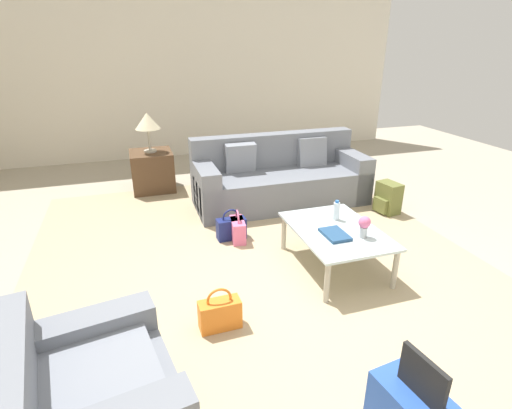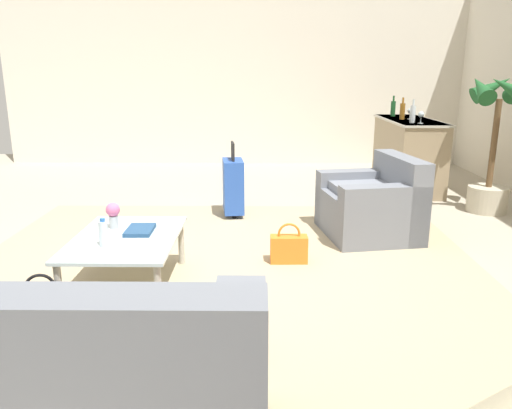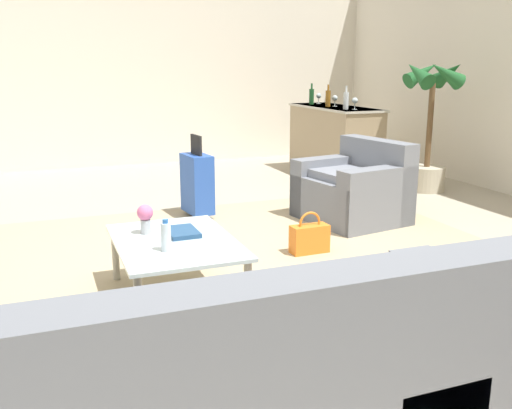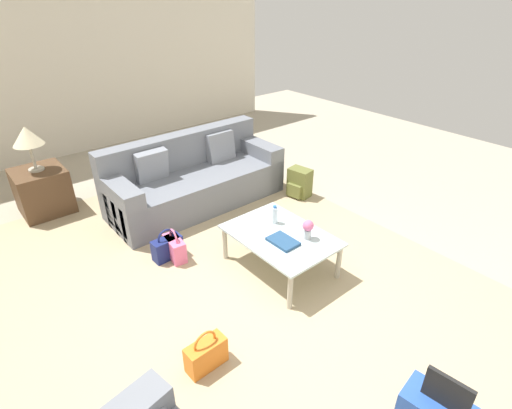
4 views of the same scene
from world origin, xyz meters
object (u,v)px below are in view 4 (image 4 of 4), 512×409
couch (193,180)px  backpack_olive (299,183)px  flower_vase (308,228)px  handbag_navy (167,248)px  side_table (43,191)px  handbag_orange (206,354)px  coffee_table_book (283,241)px  water_bottle (275,215)px  table_lamp (27,137)px  handbag_black (271,221)px  coffee_table (280,238)px  handbag_pink (175,248)px

couch → backpack_olive: 1.44m
flower_vase → backpack_olive: (1.22, -1.14, -0.34)m
couch → handbag_navy: 1.29m
side_table → handbag_orange: size_ratio=1.65×
couch → handbag_navy: (-0.90, 0.90, -0.18)m
couch → handbag_orange: bearing=149.7°
handbag_navy → coffee_table_book: bearing=-144.6°
water_bottle → table_lamp: table_lamp is taller
table_lamp → handbag_navy: bearing=-159.9°
side_table → handbag_orange: side_table is taller
water_bottle → handbag_orange: water_bottle is taller
flower_vase → handbag_black: 0.94m
couch → coffee_table: 1.80m
handbag_orange → handbag_pink: bearing=-20.7°
handbag_pink → table_lamp: bearing=21.2°
flower_vase → handbag_orange: flower_vase is taller
handbag_navy → backpack_olive: backpack_olive is taller
coffee_table_book → backpack_olive: 1.78m
table_lamp → water_bottle: bearing=-148.4°
handbag_navy → handbag_orange: bearing=162.1°
couch → handbag_pink: couch is taller
coffee_table → handbag_navy: coffee_table is taller
handbag_pink → handbag_navy: bearing=48.2°
handbag_pink → handbag_navy: 0.08m
coffee_table_book → handbag_black: (0.71, -0.49, -0.30)m
handbag_pink → side_table: bearing=21.2°
handbag_black → handbag_navy: bearing=76.0°
coffee_table_book → handbag_navy: (1.01, 0.72, -0.30)m
couch → handbag_pink: size_ratio=6.38×
water_bottle → handbag_black: (0.39, -0.31, -0.38)m
couch → coffee_table_book: bearing=174.6°
couch → handbag_black: bearing=-165.4°
couch → side_table: (1.01, 1.60, -0.02)m
handbag_black → handbag_orange: same height
coffee_table_book → handbag_navy: size_ratio=0.81×
handbag_pink → handbag_black: size_ratio=1.00×
handbag_navy → coffee_table: bearing=-138.1°
water_bottle → handbag_black: 0.63m
side_table → backpack_olive: size_ratio=1.48×
side_table → backpack_olive: 3.32m
water_bottle → couch: bearing=0.0°
flower_vase → side_table: bearing=28.7°
backpack_olive → table_lamp: bearing=57.1°
handbag_navy → couch: bearing=-45.0°
couch → handbag_orange: 2.70m
coffee_table → table_lamp: bearing=28.2°
side_table → couch: bearing=-122.2°
handbag_black → backpack_olive: 0.97m
coffee_table → backpack_olive: bearing=-52.3°
couch → coffee_table_book: 1.93m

